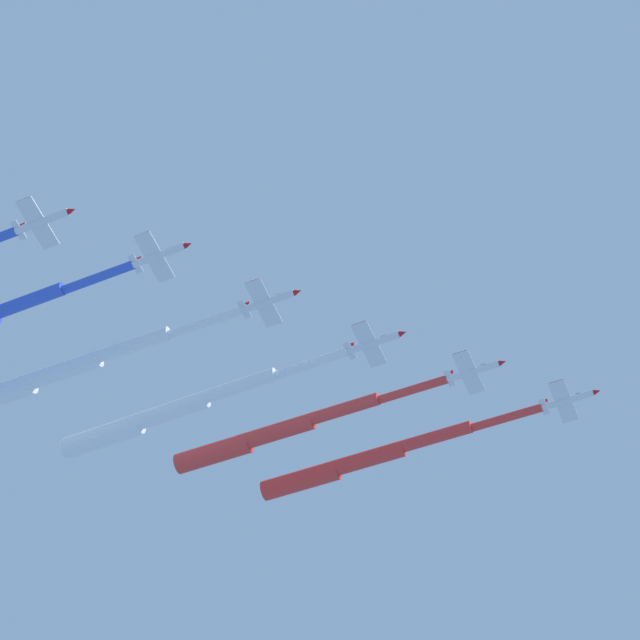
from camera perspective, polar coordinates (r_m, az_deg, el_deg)
jet_lead at (r=230.11m, az=1.92°, el=-5.93°), size 39.26×48.78×4.01m
jet_port_inner at (r=223.66m, az=-1.86°, el=-4.77°), size 37.90×47.45×3.94m
jet_starboard_inner at (r=219.39m, az=-6.45°, el=-3.91°), size 38.67×50.12×3.97m
jet_port_mid at (r=217.13m, az=-10.92°, el=-2.18°), size 39.69×49.74×3.96m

